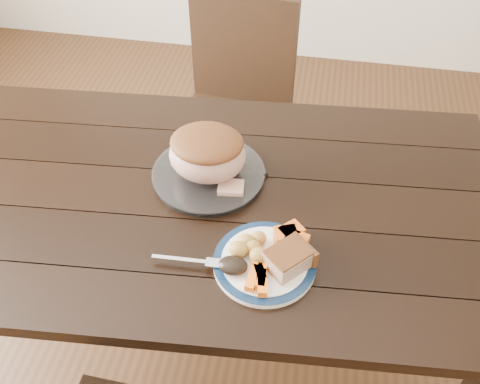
% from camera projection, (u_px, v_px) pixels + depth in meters
% --- Properties ---
extents(ground, '(4.00, 4.00, 0.00)m').
position_uv_depth(ground, '(220.00, 335.00, 2.00)').
color(ground, '#472B16').
rests_on(ground, ground).
extents(dining_table, '(1.66, 1.02, 0.75)m').
position_uv_depth(dining_table, '(214.00, 218.00, 1.53)').
color(dining_table, black).
rests_on(dining_table, ground).
extents(chair_far, '(0.47, 0.47, 0.93)m').
position_uv_depth(chair_far, '(235.00, 103.00, 2.14)').
color(chair_far, black).
rests_on(chair_far, ground).
extents(dinner_plate, '(0.25, 0.25, 0.02)m').
position_uv_depth(dinner_plate, '(265.00, 263.00, 1.30)').
color(dinner_plate, white).
rests_on(dinner_plate, dining_table).
extents(plate_rim, '(0.25, 0.25, 0.02)m').
position_uv_depth(plate_rim, '(265.00, 261.00, 1.29)').
color(plate_rim, '#0C1F3C').
rests_on(plate_rim, dinner_plate).
extents(serving_platter, '(0.31, 0.31, 0.02)m').
position_uv_depth(serving_platter, '(209.00, 175.00, 1.51)').
color(serving_platter, white).
rests_on(serving_platter, dining_table).
extents(pork_slice, '(0.13, 0.13, 0.04)m').
position_uv_depth(pork_slice, '(288.00, 259.00, 1.26)').
color(pork_slice, tan).
rests_on(pork_slice, dinner_plate).
extents(roasted_potatoes, '(0.10, 0.10, 0.04)m').
position_uv_depth(roasted_potatoes, '(250.00, 247.00, 1.29)').
color(roasted_potatoes, gold).
rests_on(roasted_potatoes, dinner_plate).
extents(carrot_batons, '(0.05, 0.11, 0.02)m').
position_uv_depth(carrot_batons, '(259.00, 276.00, 1.24)').
color(carrot_batons, orange).
rests_on(carrot_batons, dinner_plate).
extents(pumpkin_wedges, '(0.09, 0.09, 0.04)m').
position_uv_depth(pumpkin_wedges, '(291.00, 238.00, 1.31)').
color(pumpkin_wedges, orange).
rests_on(pumpkin_wedges, dinner_plate).
extents(dark_mushroom, '(0.07, 0.05, 0.03)m').
position_uv_depth(dark_mushroom, '(233.00, 265.00, 1.26)').
color(dark_mushroom, black).
rests_on(dark_mushroom, dinner_plate).
extents(fork, '(0.18, 0.03, 0.00)m').
position_uv_depth(fork, '(194.00, 261.00, 1.29)').
color(fork, silver).
rests_on(fork, dinner_plate).
extents(roast_joint, '(0.21, 0.18, 0.14)m').
position_uv_depth(roast_joint, '(207.00, 155.00, 1.46)').
color(roast_joint, tan).
rests_on(roast_joint, serving_platter).
extents(cut_slice, '(0.08, 0.06, 0.02)m').
position_uv_depth(cut_slice, '(231.00, 188.00, 1.45)').
color(cut_slice, tan).
rests_on(cut_slice, serving_platter).
extents(carving_knife, '(0.26, 0.23, 0.01)m').
position_uv_depth(carving_knife, '(243.00, 158.00, 1.57)').
color(carving_knife, silver).
rests_on(carving_knife, dining_table).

